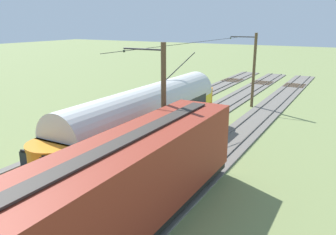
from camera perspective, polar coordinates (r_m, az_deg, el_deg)
ground_plane at (r=21.54m, az=-5.52°, el=-6.78°), size 220.00×220.00×0.00m
track_streetcar_siding at (r=19.84m, az=5.31°, el=-8.64°), size 2.80×80.00×0.18m
track_adjacent_siding at (r=21.76m, az=-5.05°, el=-6.38°), size 2.80×80.00×0.18m
track_third_siding at (r=24.28m, az=-13.44°, el=-4.38°), size 2.80×80.00×0.18m
vintage_streetcar at (r=21.94m, az=-3.52°, el=-0.05°), size 2.65×17.87×5.71m
boxcar_adjacent at (r=13.67m, az=-6.16°, el=-10.61°), size 2.96×14.05×3.85m
catenary_pole_foreground at (r=34.59m, az=13.99°, el=7.82°), size 2.73×0.28×7.18m
catenary_pole_mid_near at (r=18.50m, az=-0.92°, el=1.75°), size 2.73×0.28×7.18m
overhead_wire_run at (r=27.44m, az=4.79°, el=12.37°), size 2.53×21.56×0.18m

